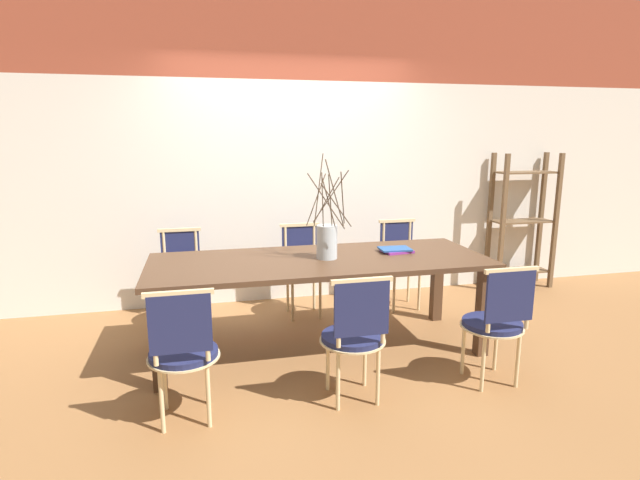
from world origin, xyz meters
TOP-DOWN VIEW (x-y plane):
  - ground_plane at (0.00, 0.00)m, footprint 16.00×16.00m
  - wall_rear at (0.00, 1.38)m, footprint 12.00×0.06m
  - dining_table at (0.00, 0.00)m, footprint 2.65×1.01m
  - chair_near_leftend at (-1.03, -0.84)m, footprint 0.43×0.43m
  - chair_near_left at (0.03, -0.84)m, footprint 0.43×0.43m
  - chair_near_center at (1.04, -0.84)m, footprint 0.43×0.43m
  - chair_far_leftend at (-1.10, 0.84)m, footprint 0.43×0.43m
  - chair_far_left at (0.03, 0.84)m, footprint 0.43×0.43m
  - chair_far_center at (1.04, 0.84)m, footprint 0.43×0.43m
  - vase_centerpiece at (0.06, -0.00)m, footprint 0.37×0.37m
  - book_stack at (0.67, 0.07)m, footprint 0.27×0.21m
  - shelving_rack at (2.63, 1.16)m, footprint 0.71×0.30m

SIDE VIEW (x-z plane):
  - ground_plane at x=0.00m, z-range 0.00..0.00m
  - chair_near_leftend at x=-1.03m, z-range 0.04..0.91m
  - chair_near_left at x=0.03m, z-range 0.04..0.91m
  - chair_near_center at x=1.04m, z-range 0.04..0.91m
  - chair_far_leftend at x=-1.10m, z-range 0.04..0.91m
  - chair_far_left at x=0.03m, z-range 0.04..0.91m
  - chair_far_center at x=1.04m, z-range 0.04..0.91m
  - dining_table at x=0.00m, z-range 0.29..1.05m
  - shelving_rack at x=2.63m, z-range 0.00..1.52m
  - book_stack at x=0.67m, z-range 0.76..0.79m
  - vase_centerpiece at x=0.06m, z-range 0.50..1.31m
  - wall_rear at x=0.00m, z-range 0.00..3.20m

